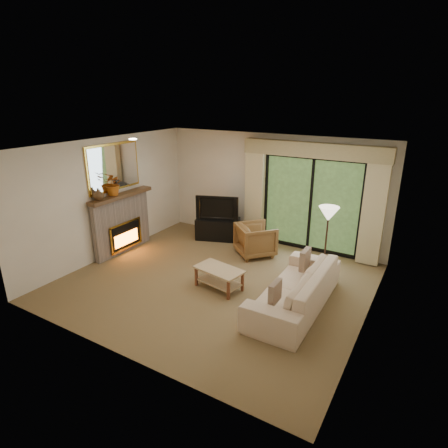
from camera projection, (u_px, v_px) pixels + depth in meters
The scene contains 22 objects.
floor at pixel (216, 282), 7.26m from camera, with size 5.50×5.50×0.00m, color brown.
ceiling at pixel (215, 146), 6.40m from camera, with size 5.50×5.50×0.00m, color white.
wall_back at pixel (271, 190), 8.86m from camera, with size 5.00×5.00×0.00m, color beige.
wall_front at pixel (113, 272), 4.80m from camera, with size 5.00×5.00×0.00m, color beige.
wall_left at pixel (109, 198), 8.15m from camera, with size 5.00×5.00×0.00m, color beige.
wall_right at pixel (374, 249), 5.51m from camera, with size 5.00×5.00×0.00m, color beige.
fireplace at pixel (122, 223), 8.46m from camera, with size 0.24×1.70×1.37m, color slate, non-canonical shape.
mirror at pixel (114, 167), 8.08m from camera, with size 0.07×1.45×1.02m, color gold, non-canonical shape.
sliding_door at pixel (311, 204), 8.40m from camera, with size 2.26×0.10×2.16m, color black, non-canonical shape.
curtain_left at pixel (255, 193), 8.93m from camera, with size 0.45×0.18×2.35m, color #CBB886.
curtain_right at pixel (374, 210), 7.63m from camera, with size 0.45×0.18×2.35m, color #CBB886.
cornice at pixel (314, 150), 7.93m from camera, with size 3.20×0.24×0.32m, color tan.
media_console at pixel (218, 229), 9.31m from camera, with size 1.06×0.48×0.53m, color black.
tv at pixel (218, 207), 9.13m from camera, with size 1.04×0.14×0.60m, color black.
armchair at pixel (256, 240), 8.37m from camera, with size 0.77×0.79×0.72m, color brown.
sofa at pixel (295, 288), 6.34m from camera, with size 2.40×0.94×0.70m, color beige.
pillow_near at pixel (275, 292), 5.74m from camera, with size 0.09×0.35×0.35m, color brown.
pillow_far at pixel (305, 259), 6.86m from camera, with size 0.10×0.38×0.38m, color brown.
coffee_table at pixel (219, 278), 6.96m from camera, with size 0.90×0.49×0.40m, color tan, non-canonical shape.
floor_lamp at pixel (326, 242), 7.26m from camera, with size 0.39×0.39×1.44m, color beige, non-canonical shape.
vase at pixel (98, 194), 7.71m from camera, with size 0.23×0.23×0.25m, color #4A301A.
branches at pixel (113, 184), 8.01m from camera, with size 0.45×0.39×0.50m, color #B25915.
Camera 1 is at (3.44, -5.49, 3.48)m, focal length 30.00 mm.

